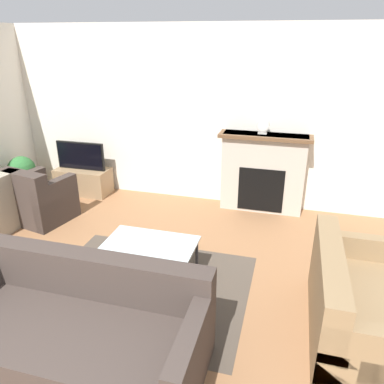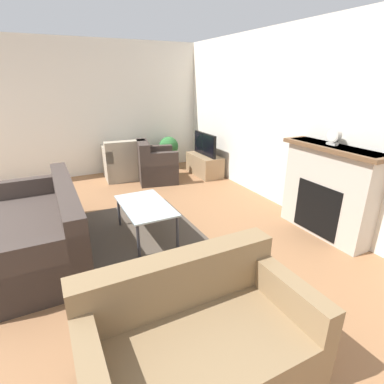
{
  "view_description": "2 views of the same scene",
  "coord_description": "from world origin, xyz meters",
  "px_view_note": "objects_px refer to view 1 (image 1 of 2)",
  "views": [
    {
      "loc": [
        1.57,
        -0.69,
        2.52
      ],
      "look_at": [
        0.48,
        3.26,
        0.8
      ],
      "focal_mm": 35.0,
      "sensor_mm": 36.0,
      "label": 1
    },
    {
      "loc": [
        3.63,
        1.54,
        1.97
      ],
      "look_at": [
        0.61,
        3.06,
        0.68
      ],
      "focal_mm": 28.0,
      "sensor_mm": 36.0,
      "label": 2
    }
  ],
  "objects_px": {
    "potted_plant": "(22,173)",
    "tv": "(81,156)",
    "mantel_clock": "(263,126)",
    "couch_sectional": "(79,333)",
    "couch_loveseat": "(359,308)",
    "coffee_table": "(151,246)",
    "armchair_accent": "(40,201)"
  },
  "relations": [
    {
      "from": "potted_plant",
      "to": "tv",
      "type": "bearing_deg",
      "value": 31.89
    },
    {
      "from": "mantel_clock",
      "to": "potted_plant",
      "type": "bearing_deg",
      "value": -170.16
    },
    {
      "from": "couch_sectional",
      "to": "couch_loveseat",
      "type": "distance_m",
      "value": 2.42
    },
    {
      "from": "tv",
      "to": "coffee_table",
      "type": "xyz_separation_m",
      "value": [
        2.01,
        -1.99,
        -0.27
      ]
    },
    {
      "from": "couch_loveseat",
      "to": "armchair_accent",
      "type": "bearing_deg",
      "value": 73.49
    },
    {
      "from": "coffee_table",
      "to": "couch_loveseat",
      "type": "bearing_deg",
      "value": -9.16
    },
    {
      "from": "coffee_table",
      "to": "potted_plant",
      "type": "height_order",
      "value": "potted_plant"
    },
    {
      "from": "tv",
      "to": "coffee_table",
      "type": "relative_size",
      "value": 0.85
    },
    {
      "from": "tv",
      "to": "potted_plant",
      "type": "xyz_separation_m",
      "value": [
        -0.79,
        -0.49,
        -0.21
      ]
    },
    {
      "from": "coffee_table",
      "to": "mantel_clock",
      "type": "bearing_deg",
      "value": 66.28
    },
    {
      "from": "tv",
      "to": "armchair_accent",
      "type": "xyz_separation_m",
      "value": [
        -0.06,
        -1.09,
        -0.36
      ]
    },
    {
      "from": "tv",
      "to": "couch_loveseat",
      "type": "bearing_deg",
      "value": -29.57
    },
    {
      "from": "tv",
      "to": "couch_loveseat",
      "type": "distance_m",
      "value": 4.72
    },
    {
      "from": "couch_loveseat",
      "to": "armchair_accent",
      "type": "relative_size",
      "value": 1.68
    },
    {
      "from": "armchair_accent",
      "to": "coffee_table",
      "type": "distance_m",
      "value": 2.26
    },
    {
      "from": "couch_sectional",
      "to": "coffee_table",
      "type": "height_order",
      "value": "couch_sectional"
    },
    {
      "from": "armchair_accent",
      "to": "mantel_clock",
      "type": "bearing_deg",
      "value": -145.47
    },
    {
      "from": "couch_loveseat",
      "to": "potted_plant",
      "type": "bearing_deg",
      "value": 69.48
    },
    {
      "from": "tv",
      "to": "mantel_clock",
      "type": "relative_size",
      "value": 3.95
    },
    {
      "from": "couch_loveseat",
      "to": "mantel_clock",
      "type": "distance_m",
      "value": 2.91
    },
    {
      "from": "tv",
      "to": "mantel_clock",
      "type": "bearing_deg",
      "value": 3.01
    },
    {
      "from": "couch_loveseat",
      "to": "coffee_table",
      "type": "relative_size",
      "value": 1.52
    },
    {
      "from": "coffee_table",
      "to": "mantel_clock",
      "type": "distance_m",
      "value": 2.51
    },
    {
      "from": "tv",
      "to": "potted_plant",
      "type": "height_order",
      "value": "tv"
    },
    {
      "from": "couch_loveseat",
      "to": "couch_sectional",
      "type": "bearing_deg",
      "value": 112.18
    },
    {
      "from": "tv",
      "to": "mantel_clock",
      "type": "height_order",
      "value": "mantel_clock"
    },
    {
      "from": "couch_sectional",
      "to": "mantel_clock",
      "type": "relative_size",
      "value": 9.82
    },
    {
      "from": "couch_sectional",
      "to": "potted_plant",
      "type": "distance_m",
      "value": 3.82
    },
    {
      "from": "coffee_table",
      "to": "potted_plant",
      "type": "relative_size",
      "value": 1.35
    },
    {
      "from": "potted_plant",
      "to": "armchair_accent",
      "type": "bearing_deg",
      "value": -39.3
    },
    {
      "from": "couch_loveseat",
      "to": "mantel_clock",
      "type": "bearing_deg",
      "value": 24.89
    },
    {
      "from": "potted_plant",
      "to": "couch_sectional",
      "type": "bearing_deg",
      "value": -45.95
    }
  ]
}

